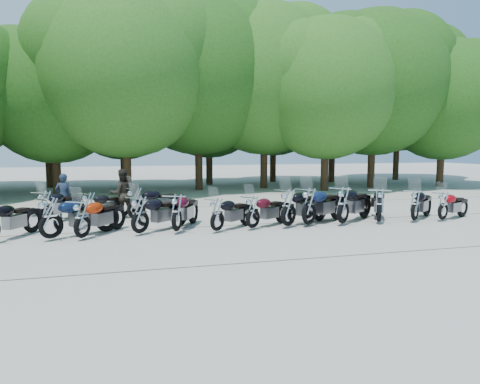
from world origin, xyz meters
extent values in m
plane|color=#A09B90|center=(0.00, 0.00, 0.00)|extent=(90.00, 90.00, 0.00)
cylinder|color=#3A2614|center=(-7.25, 12.84, 1.65)|extent=(0.44, 0.44, 3.31)
sphere|color=#286319|center=(-7.25, 12.84, 5.32)|extent=(7.31, 7.31, 7.31)
cylinder|color=#3A2614|center=(-3.57, 11.24, 1.97)|extent=(0.44, 0.44, 3.93)
sphere|color=#357721|center=(-3.57, 11.24, 6.33)|extent=(8.70, 8.70, 8.70)
cylinder|color=#3A2614|center=(0.54, 13.09, 2.06)|extent=(0.44, 0.44, 4.13)
sphere|color=#286319|center=(0.54, 13.09, 6.64)|extent=(9.13, 9.13, 9.13)
cylinder|color=#3A2614|center=(4.61, 13.20, 2.05)|extent=(0.44, 0.44, 4.09)
sphere|color=#357721|center=(4.61, 13.20, 6.58)|extent=(9.04, 9.04, 9.04)
cylinder|color=#3A2614|center=(7.55, 10.82, 1.81)|extent=(0.44, 0.44, 3.62)
sphere|color=#357721|center=(7.55, 10.82, 5.82)|extent=(8.00, 8.00, 8.00)
cylinder|color=#3A2614|center=(11.20, 11.78, 1.99)|extent=(0.44, 0.44, 3.98)
sphere|color=#286319|center=(11.20, 11.78, 6.40)|extent=(8.79, 8.79, 8.79)
cylinder|color=#3A2614|center=(15.83, 11.20, 1.70)|extent=(0.44, 0.44, 3.41)
sphere|color=#286319|center=(15.83, 11.20, 5.48)|extent=(7.53, 7.53, 7.53)
cylinder|color=#3A2614|center=(-8.29, 16.97, 1.76)|extent=(0.44, 0.44, 3.52)
sphere|color=#357721|center=(-8.29, 16.97, 5.66)|extent=(7.78, 7.78, 7.78)
cylinder|color=#3A2614|center=(-3.76, 16.43, 1.71)|extent=(0.44, 0.44, 3.42)
sphere|color=#286319|center=(-3.76, 16.43, 5.50)|extent=(7.56, 7.56, 7.56)
cylinder|color=#3A2614|center=(1.80, 16.47, 1.78)|extent=(0.44, 0.44, 3.56)
sphere|color=#286319|center=(1.80, 16.47, 5.73)|extent=(7.88, 7.88, 7.88)
cylinder|color=#3A2614|center=(6.69, 17.47, 1.88)|extent=(0.44, 0.44, 3.76)
sphere|color=#286319|center=(6.69, 17.47, 6.04)|extent=(8.31, 8.31, 8.31)
cylinder|color=#3A2614|center=(10.68, 16.09, 1.81)|extent=(0.44, 0.44, 3.63)
sphere|color=#357721|center=(10.68, 16.09, 5.83)|extent=(8.02, 8.02, 8.02)
cylinder|color=#3A2614|center=(16.61, 17.02, 2.19)|extent=(0.44, 0.44, 4.37)
sphere|color=#286319|center=(16.61, 17.02, 7.03)|extent=(9.67, 9.67, 9.67)
imported|color=#1D283C|center=(-5.78, 4.29, 0.82)|extent=(0.64, 0.47, 1.64)
imported|color=black|center=(-3.77, 3.87, 0.89)|extent=(1.00, 0.85, 1.78)
camera|label=1|loc=(-3.55, -11.98, 2.61)|focal=32.00mm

